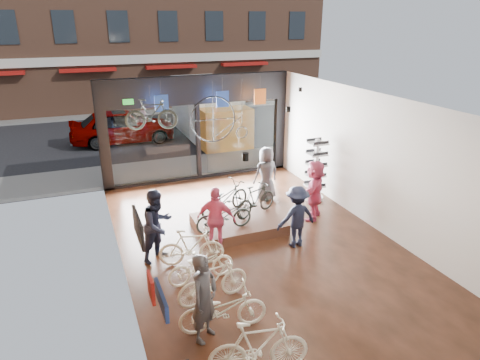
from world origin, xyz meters
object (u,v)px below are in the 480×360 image
sunglasses_rack (316,170)px  penny_farthing (222,120)px  customer_3 (297,217)px  customer_4 (266,174)px  floor_bike_4 (201,265)px  customer_1 (158,225)px  floor_bike_2 (223,309)px  customer_0 (204,298)px  customer_2 (216,219)px  floor_bike_3 (213,281)px  display_bike_mid (256,200)px  box_truck (212,112)px  floor_bike_1 (259,347)px  customer_5 (314,190)px  display_bike_right (225,199)px  display_platform (238,224)px  display_bike_left (224,216)px  street_car (122,126)px  hung_bike (151,114)px

sunglasses_rack → penny_farthing: size_ratio=1.08×
customer_3 → customer_4: (0.59, 3.15, 0.05)m
floor_bike_4 → customer_1: customer_1 is taller
floor_bike_2 → customer_1: 3.15m
customer_0 → customer_2: size_ratio=1.03×
floor_bike_3 → floor_bike_4: floor_bike_3 is taller
customer_0 → display_bike_mid: bearing=15.8°
customer_2 → floor_bike_3: bearing=100.8°
box_truck → floor_bike_1: box_truck is taller
floor_bike_4 → customer_5: 4.57m
floor_bike_2 → display_bike_right: bearing=-13.3°
display_platform → display_bike_right: (-0.22, 0.51, 0.62)m
display_platform → customer_3: bearing=-53.3°
floor_bike_2 → customer_5: bearing=-41.7°
floor_bike_4 → display_bike_left: bearing=-39.7°
box_truck → sunglasses_rack: 8.49m
street_car → floor_bike_3: street_car is taller
display_bike_right → floor_bike_4: bearing=125.3°
floor_bike_2 → sunglasses_rack: (4.92, 4.89, 0.59)m
box_truck → customer_0: 14.18m
hung_bike → penny_farthing: bearing=-72.3°
floor_bike_2 → customer_3: size_ratio=1.02×
customer_3 → customer_5: bearing=-137.8°
floor_bike_1 → customer_5: size_ratio=0.95×
customer_5 → sunglasses_rack: size_ratio=0.87×
customer_2 → box_truck: bearing=-76.1°
customer_1 → customer_4: 4.77m
penny_farthing → customer_0: bearing=-112.1°
display_bike_mid → customer_1: customer_1 is taller
floor_bike_3 → display_platform: bearing=-38.2°
street_car → display_bike_mid: bearing=-166.7°
floor_bike_3 → customer_5: (4.07, 2.78, 0.42)m
display_bike_left → display_bike_mid: 1.32m
floor_bike_1 → customer_1: (-0.80, 4.29, 0.40)m
street_car → sunglasses_rack: 10.68m
display_bike_left → display_bike_mid: bearing=-67.3°
street_car → display_platform: bearing=-170.0°
floor_bike_4 → display_bike_mid: size_ratio=1.02×
sunglasses_rack → display_bike_left: bearing=-173.7°
display_platform → penny_farthing: size_ratio=1.25×
penny_farthing → hung_bike: hung_bike is taller
customer_0 → sunglasses_rack: 7.30m
customer_0 → floor_bike_3: bearing=24.5°
customer_2 → sunglasses_rack: sunglasses_rack is taller
customer_0 → customer_5: size_ratio=0.97×
customer_5 → penny_farthing: 3.89m
floor_bike_1 → display_platform: 5.32m
customer_2 → hung_bike: bearing=-45.4°
floor_bike_3 → floor_bike_2: bearing=165.9°
customer_5 → floor_bike_1: bearing=5.5°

